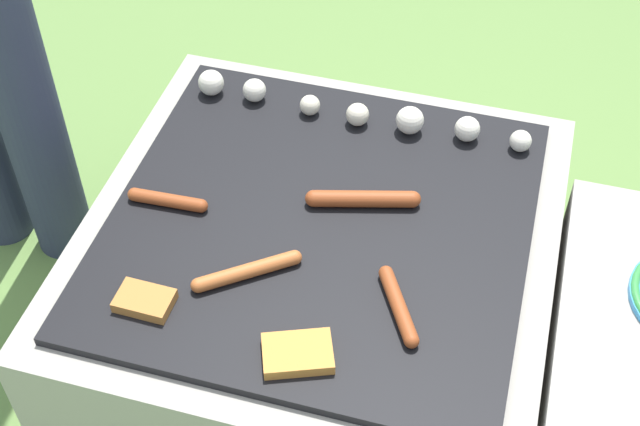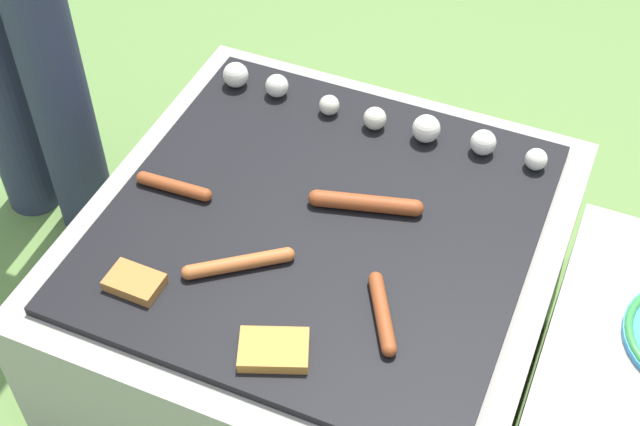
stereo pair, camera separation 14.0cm
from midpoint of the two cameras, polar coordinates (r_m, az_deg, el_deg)
ground_plane at (r=1.87m, az=2.17°, el=-8.14°), size 14.00×14.00×0.00m
grill at (r=1.72m, az=2.33°, el=-4.73°), size 0.84×0.84×0.36m
sausage_front_left at (r=1.45m, az=6.79°, el=-6.52°), size 0.09×0.15×0.02m
sausage_back_center at (r=1.60m, az=5.45°, el=0.53°), size 0.20×0.08×0.03m
sausage_mid_right at (r=1.50m, az=-2.59°, el=-3.38°), size 0.16×0.13×0.03m
sausage_front_center at (r=1.64m, az=-6.94°, el=1.60°), size 0.15×0.03×0.02m
bread_slice_left at (r=1.50m, az=-9.18°, el=-4.53°), size 0.09×0.06×0.02m
bread_slice_right at (r=1.40m, az=-0.09°, el=-8.90°), size 0.13×0.11×0.02m
mushroom_row at (r=1.77m, az=5.60°, el=6.26°), size 0.68×0.06×0.05m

